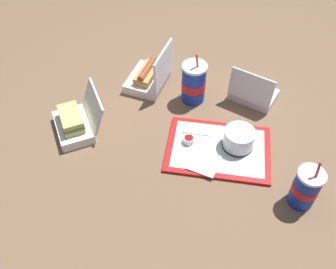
{
  "coord_description": "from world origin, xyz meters",
  "views": [
    {
      "loc": [
        0.08,
        -0.92,
        1.05
      ],
      "look_at": [
        0.02,
        -0.03,
        0.05
      ],
      "focal_mm": 40.0,
      "sensor_mm": 36.0,
      "label": 1
    }
  ],
  "objects_px": {
    "plastic_fork": "(195,133)",
    "clamshell_hotdog_front": "(150,77)",
    "ketchup_cup": "(189,140)",
    "cake_container": "(239,139)",
    "soda_cup_right": "(194,83)",
    "clamshell_hotdog_center": "(253,92)",
    "clamshell_sandwich_back": "(75,122)",
    "soda_cup_left": "(306,188)",
    "food_tray": "(218,149)"
  },
  "relations": [
    {
      "from": "food_tray",
      "to": "plastic_fork",
      "type": "xyz_separation_m",
      "value": [
        -0.08,
        0.06,
        0.01
      ]
    },
    {
      "from": "cake_container",
      "to": "ketchup_cup",
      "type": "relative_size",
      "value": 2.81
    },
    {
      "from": "clamshell_hotdog_center",
      "to": "soda_cup_left",
      "type": "relative_size",
      "value": 1.02
    },
    {
      "from": "clamshell_hotdog_center",
      "to": "soda_cup_left",
      "type": "height_order",
      "value": "soda_cup_left"
    },
    {
      "from": "cake_container",
      "to": "clamshell_hotdog_front",
      "type": "distance_m",
      "value": 0.48
    },
    {
      "from": "ketchup_cup",
      "to": "soda_cup_right",
      "type": "height_order",
      "value": "soda_cup_right"
    },
    {
      "from": "clamshell_hotdog_front",
      "to": "clamshell_sandwich_back",
      "type": "bearing_deg",
      "value": -131.23
    },
    {
      "from": "plastic_fork",
      "to": "soda_cup_left",
      "type": "xyz_separation_m",
      "value": [
        0.34,
        -0.26,
        0.06
      ]
    },
    {
      "from": "food_tray",
      "to": "soda_cup_left",
      "type": "height_order",
      "value": "soda_cup_left"
    },
    {
      "from": "plastic_fork",
      "to": "clamshell_hotdog_front",
      "type": "xyz_separation_m",
      "value": [
        -0.2,
        0.28,
        0.03
      ]
    },
    {
      "from": "cake_container",
      "to": "plastic_fork",
      "type": "distance_m",
      "value": 0.16
    },
    {
      "from": "clamshell_hotdog_center",
      "to": "clamshell_sandwich_back",
      "type": "height_order",
      "value": "clamshell_hotdog_center"
    },
    {
      "from": "plastic_fork",
      "to": "clamshell_hotdog_front",
      "type": "relative_size",
      "value": 0.49
    },
    {
      "from": "ketchup_cup",
      "to": "food_tray",
      "type": "bearing_deg",
      "value": -10.12
    },
    {
      "from": "ketchup_cup",
      "to": "clamshell_hotdog_front",
      "type": "bearing_deg",
      "value": 118.76
    },
    {
      "from": "cake_container",
      "to": "soda_cup_right",
      "type": "xyz_separation_m",
      "value": [
        -0.17,
        0.25,
        0.04
      ]
    },
    {
      "from": "ketchup_cup",
      "to": "soda_cup_right",
      "type": "bearing_deg",
      "value": 88.26
    },
    {
      "from": "plastic_fork",
      "to": "clamshell_hotdog_front",
      "type": "height_order",
      "value": "clamshell_hotdog_front"
    },
    {
      "from": "clamshell_hotdog_center",
      "to": "ketchup_cup",
      "type": "bearing_deg",
      "value": -133.63
    },
    {
      "from": "plastic_fork",
      "to": "clamshell_sandwich_back",
      "type": "relative_size",
      "value": 0.46
    },
    {
      "from": "clamshell_sandwich_back",
      "to": "soda_cup_left",
      "type": "relative_size",
      "value": 1.15
    },
    {
      "from": "clamshell_sandwich_back",
      "to": "clamshell_hotdog_front",
      "type": "height_order",
      "value": "clamshell_hotdog_front"
    },
    {
      "from": "clamshell_sandwich_back",
      "to": "plastic_fork",
      "type": "bearing_deg",
      "value": 0.66
    },
    {
      "from": "clamshell_hotdog_front",
      "to": "food_tray",
      "type": "bearing_deg",
      "value": -50.15
    },
    {
      "from": "clamshell_hotdog_center",
      "to": "soda_cup_right",
      "type": "distance_m",
      "value": 0.25
    },
    {
      "from": "clamshell_hotdog_front",
      "to": "soda_cup_right",
      "type": "distance_m",
      "value": 0.2
    },
    {
      "from": "plastic_fork",
      "to": "soda_cup_left",
      "type": "distance_m",
      "value": 0.43
    },
    {
      "from": "clamshell_hotdog_center",
      "to": "soda_cup_left",
      "type": "distance_m",
      "value": 0.49
    },
    {
      "from": "ketchup_cup",
      "to": "cake_container",
      "type": "bearing_deg",
      "value": -0.69
    },
    {
      "from": "plastic_fork",
      "to": "soda_cup_right",
      "type": "bearing_deg",
      "value": 102.07
    },
    {
      "from": "soda_cup_left",
      "to": "food_tray",
      "type": "bearing_deg",
      "value": 143.39
    },
    {
      "from": "ketchup_cup",
      "to": "soda_cup_left",
      "type": "bearing_deg",
      "value": -29.97
    },
    {
      "from": "cake_container",
      "to": "ketchup_cup",
      "type": "distance_m",
      "value": 0.18
    },
    {
      "from": "plastic_fork",
      "to": "soda_cup_left",
      "type": "height_order",
      "value": "soda_cup_left"
    },
    {
      "from": "food_tray",
      "to": "ketchup_cup",
      "type": "relative_size",
      "value": 9.76
    },
    {
      "from": "cake_container",
      "to": "clamshell_hotdog_front",
      "type": "height_order",
      "value": "clamshell_hotdog_front"
    },
    {
      "from": "cake_container",
      "to": "clamshell_hotdog_front",
      "type": "xyz_separation_m",
      "value": [
        -0.35,
        0.32,
        -0.01
      ]
    },
    {
      "from": "clamshell_sandwich_back",
      "to": "ketchup_cup",
      "type": "bearing_deg",
      "value": -5.46
    },
    {
      "from": "clamshell_sandwich_back",
      "to": "clamshell_hotdog_front",
      "type": "bearing_deg",
      "value": 48.77
    },
    {
      "from": "ketchup_cup",
      "to": "plastic_fork",
      "type": "distance_m",
      "value": 0.05
    },
    {
      "from": "food_tray",
      "to": "clamshell_hotdog_front",
      "type": "xyz_separation_m",
      "value": [
        -0.29,
        0.34,
        0.04
      ]
    },
    {
      "from": "plastic_fork",
      "to": "clamshell_sandwich_back",
      "type": "distance_m",
      "value": 0.45
    },
    {
      "from": "ketchup_cup",
      "to": "clamshell_hotdog_front",
      "type": "xyz_separation_m",
      "value": [
        -0.18,
        0.32,
        0.02
      ]
    },
    {
      "from": "clamshell_hotdog_front",
      "to": "soda_cup_left",
      "type": "relative_size",
      "value": 1.07
    },
    {
      "from": "clamshell_hotdog_center",
      "to": "soda_cup_right",
      "type": "height_order",
      "value": "soda_cup_right"
    },
    {
      "from": "soda_cup_right",
      "to": "soda_cup_left",
      "type": "bearing_deg",
      "value": -51.78
    },
    {
      "from": "food_tray",
      "to": "clamshell_hotdog_center",
      "type": "xyz_separation_m",
      "value": [
        0.14,
        0.28,
        0.03
      ]
    },
    {
      "from": "food_tray",
      "to": "clamshell_hotdog_front",
      "type": "distance_m",
      "value": 0.45
    },
    {
      "from": "clamshell_sandwich_back",
      "to": "clamshell_hotdog_front",
      "type": "distance_m",
      "value": 0.37
    },
    {
      "from": "clamshell_hotdog_front",
      "to": "soda_cup_left",
      "type": "bearing_deg",
      "value": -44.46
    }
  ]
}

